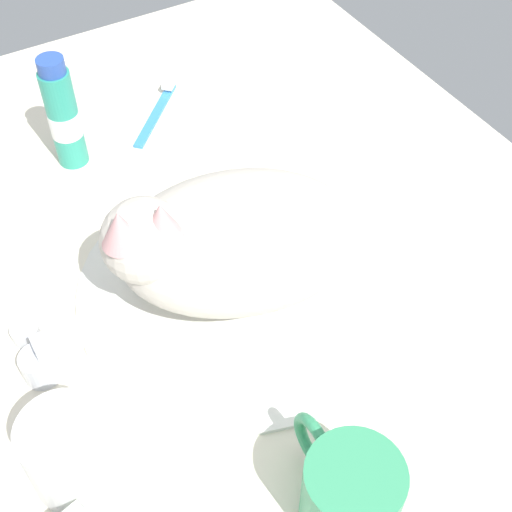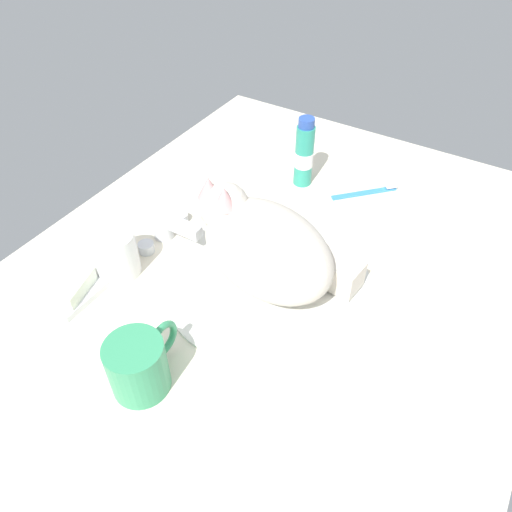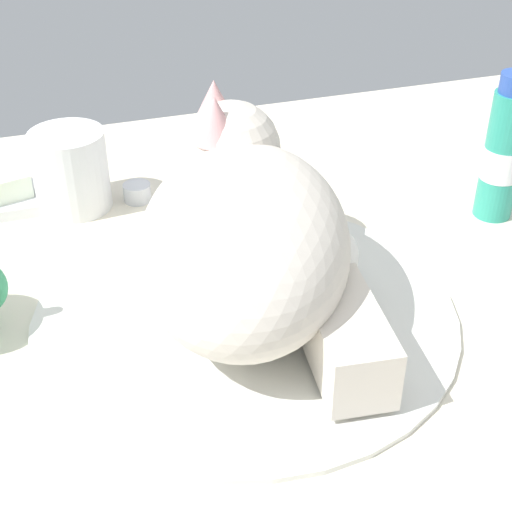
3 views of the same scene
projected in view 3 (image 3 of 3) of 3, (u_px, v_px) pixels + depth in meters
ground_plane at (245, 330)px, 62.34cm from camera, size 110.00×82.50×3.00cm
sink_basin at (245, 311)px, 61.25cm from camera, size 34.27×34.27×0.92cm
faucet at (186, 180)px, 76.23cm from camera, size 12.50×10.01×5.05cm
cat at (248, 233)px, 58.20cm from camera, size 22.82×28.45×14.93cm
rinse_cup at (71, 170)px, 74.05cm from camera, size 7.34×7.34×8.01cm
toothpaste_bottle at (503, 152)px, 71.19cm from camera, size 3.73×3.73×14.44cm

